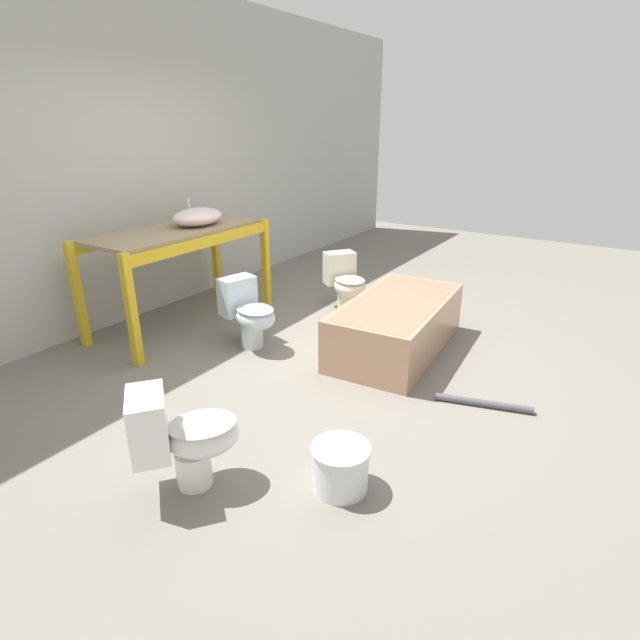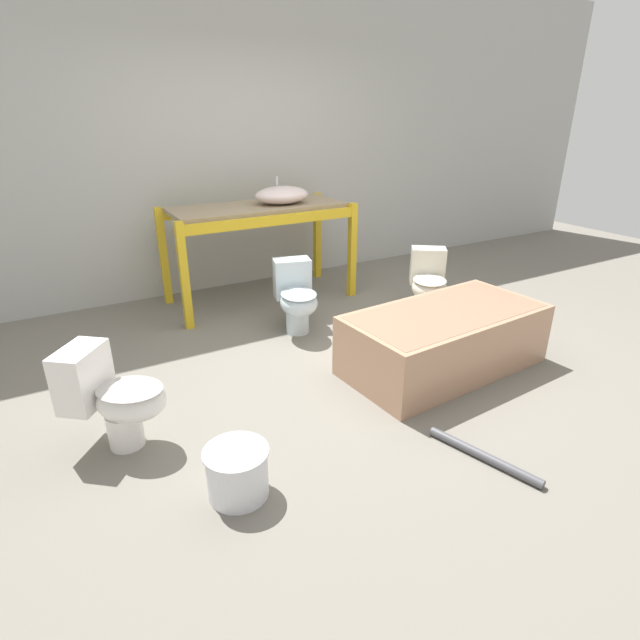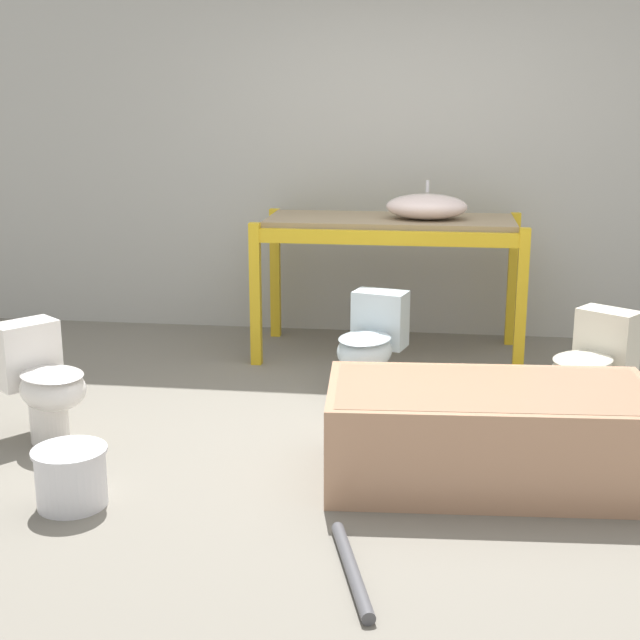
% 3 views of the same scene
% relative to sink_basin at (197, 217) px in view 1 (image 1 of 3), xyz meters
% --- Properties ---
extents(ground_plane, '(12.00, 12.00, 0.00)m').
position_rel_sink_basin_xyz_m(ground_plane, '(-0.21, -1.50, -1.05)').
color(ground_plane, slate).
extents(warehouse_wall_rear, '(10.80, 0.08, 3.20)m').
position_rel_sink_basin_xyz_m(warehouse_wall_rear, '(-0.21, 0.68, 0.55)').
color(warehouse_wall_rear, '#ADADA8').
rests_on(warehouse_wall_rear, ground_plane).
extents(shelving_rack, '(1.81, 0.80, 0.96)m').
position_rel_sink_basin_xyz_m(shelving_rack, '(-0.24, 0.05, -0.23)').
color(shelving_rack, gold).
rests_on(shelving_rack, ground_plane).
extents(sink_basin, '(0.55, 0.39, 0.25)m').
position_rel_sink_basin_xyz_m(sink_basin, '(0.00, 0.00, 0.00)').
color(sink_basin, silver).
rests_on(sink_basin, shelving_rack).
extents(bathtub_main, '(1.57, 0.86, 0.46)m').
position_rel_sink_basin_xyz_m(bathtub_main, '(0.35, -2.02, -0.78)').
color(bathtub_main, tan).
rests_on(bathtub_main, ground_plane).
extents(toilet_near, '(0.64, 0.61, 0.61)m').
position_rel_sink_basin_xyz_m(toilet_near, '(-1.95, -1.80, -0.72)').
color(toilet_near, white).
rests_on(toilet_near, ground_plane).
extents(toilet_far, '(0.59, 0.65, 0.61)m').
position_rel_sink_basin_xyz_m(toilet_far, '(0.95, -1.14, -0.72)').
color(toilet_far, silver).
rests_on(toilet_far, ground_plane).
extents(toilet_extra, '(0.46, 0.63, 0.61)m').
position_rel_sink_basin_xyz_m(toilet_extra, '(-0.30, -0.86, -0.72)').
color(toilet_extra, silver).
rests_on(toilet_extra, ground_plane).
extents(bucket_white, '(0.33, 0.33, 0.27)m').
position_rel_sink_basin_xyz_m(bucket_white, '(-1.50, -2.54, -0.91)').
color(bucket_white, silver).
rests_on(bucket_white, ground_plane).
extents(loose_pipe, '(0.23, 0.67, 0.05)m').
position_rel_sink_basin_xyz_m(loose_pipe, '(-0.21, -2.97, -1.02)').
color(loose_pipe, '#4C4C51').
rests_on(loose_pipe, ground_plane).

